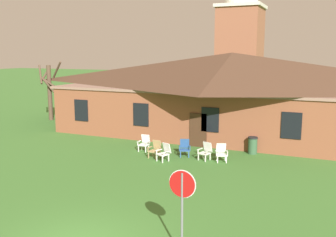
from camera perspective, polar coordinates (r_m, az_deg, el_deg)
brick_building at (r=27.85m, az=9.42°, el=3.86°), size 24.46×10.40×5.75m
dome_tower at (r=46.49m, az=10.70°, el=11.96°), size 5.18×5.18×16.86m
stop_sign at (r=10.84m, az=2.12°, el=-11.43°), size 0.81×0.07×2.59m
lawn_chair_by_porch at (r=22.73m, az=-3.52°, el=-3.59°), size 0.66×0.69×0.96m
lawn_chair_near_door at (r=21.27m, az=-1.90°, el=-4.52°), size 0.69×0.73×0.96m
lawn_chair_left_end at (r=20.61m, az=-0.55°, el=-4.99°), size 0.79×0.84×0.96m
lawn_chair_middle at (r=21.56m, az=2.50°, el=-4.33°), size 0.78×0.83×0.96m
lawn_chair_right_end at (r=20.91m, az=5.63°, el=-4.82°), size 0.75×0.80×0.96m
lawn_chair_far_side at (r=20.73m, az=7.95°, el=-5.00°), size 0.78×0.83×0.96m
bare_tree_beside_building at (r=34.22m, az=-17.26°, el=4.26°), size 2.14×2.15×5.03m
trash_bin at (r=22.58m, az=12.49°, el=-3.91°), size 0.56×0.56×0.98m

